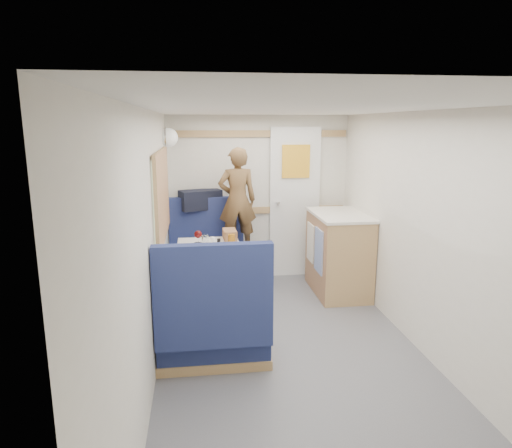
{
  "coord_description": "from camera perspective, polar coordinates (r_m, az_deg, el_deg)",
  "views": [
    {
      "loc": [
        -0.75,
        -3.26,
        1.89
      ],
      "look_at": [
        -0.21,
        0.9,
        0.97
      ],
      "focal_mm": 32.0,
      "sensor_mm": 36.0,
      "label": 1
    }
  ],
  "objects": [
    {
      "name": "floor",
      "position": [
        3.84,
        5.02,
        -17.17
      ],
      "size": [
        4.5,
        4.5,
        0.0
      ],
      "primitive_type": "plane",
      "color": "#515156",
      "rests_on": "ground"
    },
    {
      "name": "ceiling",
      "position": [
        3.35,
        5.69,
        14.17
      ],
      "size": [
        4.5,
        4.5,
        0.0
      ],
      "primitive_type": "plane",
      "rotation": [
        3.14,
        0.0,
        0.0
      ],
      "color": "silver",
      "rests_on": "wall_back"
    },
    {
      "name": "wall_back",
      "position": [
        5.63,
        0.3,
        3.27
      ],
      "size": [
        2.2,
        0.02,
        2.0
      ],
      "primitive_type": "cube",
      "color": "silver",
      "rests_on": "floor"
    },
    {
      "name": "wall_left",
      "position": [
        3.4,
        -13.11,
        -3.18
      ],
      "size": [
        0.02,
        4.5,
        2.0
      ],
      "primitive_type": "cube",
      "color": "silver",
      "rests_on": "floor"
    },
    {
      "name": "wall_right",
      "position": [
        3.85,
        21.52,
        -1.89
      ],
      "size": [
        0.02,
        4.5,
        2.0
      ],
      "primitive_type": "cube",
      "color": "silver",
      "rests_on": "floor"
    },
    {
      "name": "oak_trim_low",
      "position": [
        5.64,
        0.33,
        1.73
      ],
      "size": [
        2.15,
        0.02,
        0.08
      ],
      "primitive_type": "cube",
      "color": "#996945",
      "rests_on": "wall_back"
    },
    {
      "name": "oak_trim_high",
      "position": [
        5.54,
        0.34,
        11.23
      ],
      "size": [
        2.15,
        0.02,
        0.08
      ],
      "primitive_type": "cube",
      "color": "#996945",
      "rests_on": "wall_back"
    },
    {
      "name": "side_window",
      "position": [
        4.32,
        -11.77,
        3.57
      ],
      "size": [
        0.04,
        1.3,
        0.72
      ],
      "primitive_type": "cube",
      "color": "#B1BCA0",
      "rests_on": "wall_left"
    },
    {
      "name": "rear_door",
      "position": [
        5.68,
        4.85,
        3.03
      ],
      "size": [
        0.62,
        0.12,
        1.86
      ],
      "color": "white",
      "rests_on": "wall_back"
    },
    {
      "name": "dinette_table",
      "position": [
        4.46,
        -5.85,
        -4.97
      ],
      "size": [
        0.62,
        0.92,
        0.72
      ],
      "color": "white",
      "rests_on": "floor"
    },
    {
      "name": "bench_far",
      "position": [
        5.37,
        -6.06,
        -4.94
      ],
      "size": [
        0.9,
        0.59,
        1.05
      ],
      "color": "#17184C",
      "rests_on": "floor"
    },
    {
      "name": "bench_near",
      "position": [
        3.75,
        -5.35,
        -12.79
      ],
      "size": [
        0.9,
        0.59,
        1.05
      ],
      "color": "#17184C",
      "rests_on": "floor"
    },
    {
      "name": "ledge",
      "position": [
        5.47,
        -6.27,
        1.66
      ],
      "size": [
        0.9,
        0.14,
        0.04
      ],
      "primitive_type": "cube",
      "color": "#996945",
      "rests_on": "bench_far"
    },
    {
      "name": "dome_light",
      "position": [
        5.12,
        -10.88,
        10.58
      ],
      "size": [
        0.2,
        0.2,
        0.2
      ],
      "primitive_type": "sphere",
      "color": "white",
      "rests_on": "wall_left"
    },
    {
      "name": "galley_counter",
      "position": [
        5.25,
        10.23,
        -3.56
      ],
      "size": [
        0.57,
        0.92,
        0.92
      ],
      "color": "#996945",
      "rests_on": "floor"
    },
    {
      "name": "person",
      "position": [
        5.18,
        -2.35,
        2.99
      ],
      "size": [
        0.45,
        0.31,
        1.19
      ],
      "primitive_type": "imported",
      "rotation": [
        0.0,
        0.0,
        3.2
      ],
      "color": "brown",
      "rests_on": "bench_far"
    },
    {
      "name": "duffel_bag",
      "position": [
        5.45,
        -6.96,
        3.03
      ],
      "size": [
        0.53,
        0.38,
        0.23
      ],
      "primitive_type": "cube",
      "rotation": [
        0.0,
        0.0,
        0.35
      ],
      "color": "black",
      "rests_on": "ledge"
    },
    {
      "name": "tray",
      "position": [
        4.17,
        -4.21,
        -3.84
      ],
      "size": [
        0.42,
        0.46,
        0.02
      ],
      "primitive_type": "cube",
      "rotation": [
        0.0,
        0.0,
        -0.42
      ],
      "color": "silver",
      "rests_on": "dinette_table"
    },
    {
      "name": "orange_fruit",
      "position": [
        4.29,
        -3.09,
        -2.79
      ],
      "size": [
        0.07,
        0.07,
        0.07
      ],
      "primitive_type": "sphere",
      "color": "orange",
      "rests_on": "tray"
    },
    {
      "name": "cheese_block",
      "position": [
        4.05,
        -5.11,
        -3.93
      ],
      "size": [
        0.11,
        0.07,
        0.04
      ],
      "primitive_type": "cube",
      "rotation": [
        0.0,
        0.0,
        0.06
      ],
      "color": "#E2D883",
      "rests_on": "tray"
    },
    {
      "name": "wine_glass",
      "position": [
        4.44,
        -7.26,
        -1.38
      ],
      "size": [
        0.08,
        0.08,
        0.17
      ],
      "color": "white",
      "rests_on": "dinette_table"
    },
    {
      "name": "tumbler_left",
      "position": [
        4.21,
        -7.25,
        -3.07
      ],
      "size": [
        0.07,
        0.07,
        0.11
      ],
      "primitive_type": "cylinder",
      "color": "white",
      "rests_on": "dinette_table"
    },
    {
      "name": "tumbler_right",
      "position": [
        4.49,
        -6.36,
        -2.11
      ],
      "size": [
        0.07,
        0.07,
        0.11
      ],
      "primitive_type": "cylinder",
      "color": "silver",
      "rests_on": "dinette_table"
    },
    {
      "name": "beer_glass",
      "position": [
        4.51,
        -3.08,
        -1.98
      ],
      "size": [
        0.07,
        0.07,
        0.11
      ],
      "primitive_type": "cylinder",
      "color": "#975D15",
      "rests_on": "dinette_table"
    },
    {
      "name": "pepper_grinder",
      "position": [
        4.42,
        -4.67,
        -2.41
      ],
      "size": [
        0.03,
        0.03,
        0.09
      ],
      "primitive_type": "cylinder",
      "color": "black",
      "rests_on": "dinette_table"
    },
    {
      "name": "salt_grinder",
      "position": [
        4.46,
        -5.47,
        -2.25
      ],
      "size": [
        0.04,
        0.04,
        0.1
      ],
      "primitive_type": "cylinder",
      "color": "white",
      "rests_on": "dinette_table"
    },
    {
      "name": "bread_loaf",
      "position": [
        4.74,
        -3.31,
        -1.32
      ],
      "size": [
        0.14,
        0.25,
        0.1
      ],
      "primitive_type": "cube",
      "rotation": [
        0.0,
        0.0,
        0.05
      ],
      "color": "olive",
      "rests_on": "dinette_table"
    }
  ]
}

